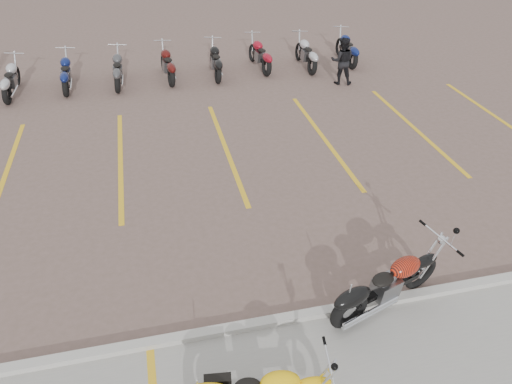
# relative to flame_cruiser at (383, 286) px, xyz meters

# --- Properties ---
(ground) EXTENTS (100.00, 100.00, 0.00)m
(ground) POSITION_rel_flame_cruiser_xyz_m (-1.53, 2.04, -0.47)
(ground) COLOR #715750
(ground) RESTS_ON ground
(curb) EXTENTS (60.00, 0.18, 0.12)m
(curb) POSITION_rel_flame_cruiser_xyz_m (-1.53, 0.04, -0.41)
(curb) COLOR #ADAAA3
(curb) RESTS_ON ground
(parking_stripes) EXTENTS (38.00, 5.50, 0.01)m
(parking_stripes) POSITION_rel_flame_cruiser_xyz_m (-1.53, 6.04, -0.47)
(parking_stripes) COLOR gold
(parking_stripes) RESTS_ON ground
(flame_cruiser) EXTENTS (2.24, 0.88, 0.95)m
(flame_cruiser) POSITION_rel_flame_cruiser_xyz_m (0.00, 0.00, 0.00)
(flame_cruiser) COLOR black
(flame_cruiser) RESTS_ON ground
(person_b) EXTENTS (0.90, 0.80, 1.55)m
(person_b) POSITION_rel_flame_cruiser_xyz_m (3.07, 9.70, 0.30)
(person_b) COLOR black
(person_b) RESTS_ON ground
(bg_bike_row) EXTENTS (15.57, 2.02, 1.10)m
(bg_bike_row) POSITION_rel_flame_cruiser_xyz_m (-3.42, 11.44, 0.08)
(bg_bike_row) COLOR black
(bg_bike_row) RESTS_ON ground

